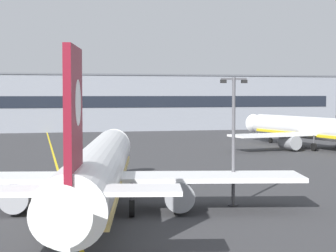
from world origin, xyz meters
TOP-DOWN VIEW (x-y plane):
  - ground_plane at (0.00, 0.00)m, footprint 400.00×400.00m
  - taxiway_centreline at (0.00, 30.00)m, footprint 5.23×179.94m
  - airliner_foreground at (1.60, 8.18)m, footprint 32.30×41.16m
  - airliner_background at (44.00, 52.29)m, footprint 31.99×40.88m
  - apron_lamp_post at (12.68, 8.26)m, footprint 2.24×0.90m
  - safety_cone_by_nose_gear at (2.69, 24.94)m, footprint 0.44×0.44m
  - terminal_building at (5.28, 113.38)m, footprint 146.04×12.40m

SIDE VIEW (x-z plane):
  - ground_plane at x=0.00m, z-range 0.00..0.00m
  - taxiway_centreline at x=0.00m, z-range 0.00..0.01m
  - safety_cone_by_nose_gear at x=2.69m, z-range -0.02..0.53m
  - airliner_background at x=44.00m, z-range -2.43..9.09m
  - airliner_foreground at x=1.60m, z-range -2.46..9.19m
  - apron_lamp_post at x=12.68m, z-range 0.29..10.88m
  - terminal_building at x=5.28m, z-range 0.01..14.19m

